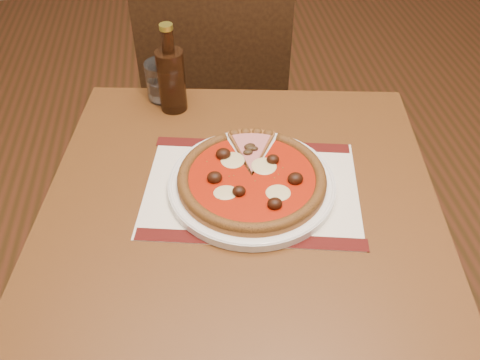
# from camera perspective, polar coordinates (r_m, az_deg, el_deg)

# --- Properties ---
(table) EXTENTS (0.91, 0.91, 0.75)m
(table) POSITION_cam_1_polar(r_m,az_deg,el_deg) (1.11, 0.13, -5.68)
(table) COLOR brown
(table) RESTS_ON ground
(chair_far) EXTENTS (0.50, 0.50, 0.94)m
(chair_far) POSITION_cam_1_polar(r_m,az_deg,el_deg) (1.73, -2.54, 9.80)
(chair_far) COLOR black
(chair_far) RESTS_ON ground
(placemat) EXTENTS (0.49, 0.39, 0.00)m
(placemat) POSITION_cam_1_polar(r_m,az_deg,el_deg) (1.05, 1.31, -0.91)
(placemat) COLOR white
(placemat) RESTS_ON table
(plate) EXTENTS (0.34, 0.34, 0.02)m
(plate) POSITION_cam_1_polar(r_m,az_deg,el_deg) (1.05, 1.32, -0.51)
(plate) COLOR white
(plate) RESTS_ON placemat
(pizza) EXTENTS (0.30, 0.30, 0.04)m
(pizza) POSITION_cam_1_polar(r_m,az_deg,el_deg) (1.03, 1.34, 0.28)
(pizza) COLOR #945424
(pizza) RESTS_ON plate
(ham_slice) EXTENTS (0.11, 0.15, 0.02)m
(ham_slice) POSITION_cam_1_polar(r_m,az_deg,el_deg) (1.10, 1.71, 3.30)
(ham_slice) COLOR #945424
(ham_slice) RESTS_ON plate
(water_glass) EXTENTS (0.10, 0.10, 0.10)m
(water_glass) POSITION_cam_1_polar(r_m,az_deg,el_deg) (1.31, -8.76, 10.97)
(water_glass) COLOR white
(water_glass) RESTS_ON table
(bottle) EXTENTS (0.07, 0.07, 0.22)m
(bottle) POSITION_cam_1_polar(r_m,az_deg,el_deg) (1.24, -7.72, 11.34)
(bottle) COLOR #31190C
(bottle) RESTS_ON table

